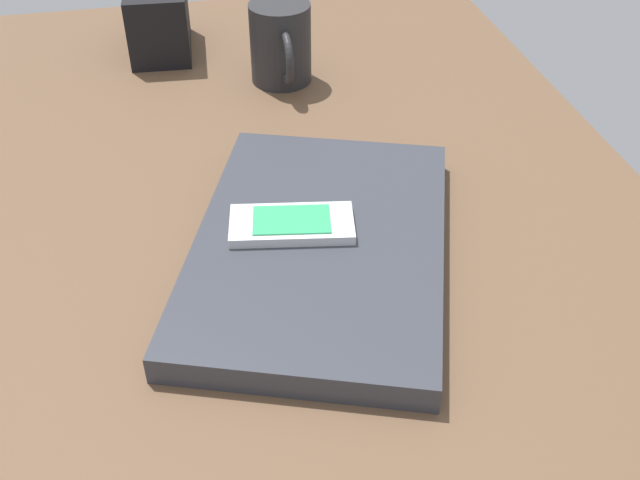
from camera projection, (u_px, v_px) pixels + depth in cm
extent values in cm
cube|color=brown|center=(263.00, 245.00, 72.67)|extent=(120.00, 80.00, 3.00)
cube|color=#33353D|center=(320.00, 246.00, 68.05)|extent=(38.37, 31.48, 2.55)
cube|color=silver|center=(292.00, 224.00, 67.73)|extent=(7.04, 11.77, 0.92)
cube|color=#33A566|center=(292.00, 220.00, 67.40)|extent=(5.22, 7.43, 0.14)
cylinder|color=#262628|center=(281.00, 43.00, 93.55)|extent=(7.55, 7.55, 9.82)
torus|color=#262628|center=(286.00, 57.00, 90.34)|extent=(6.40, 0.90, 6.40)
cube|color=black|center=(159.00, 18.00, 100.76)|extent=(13.54, 8.42, 8.97)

